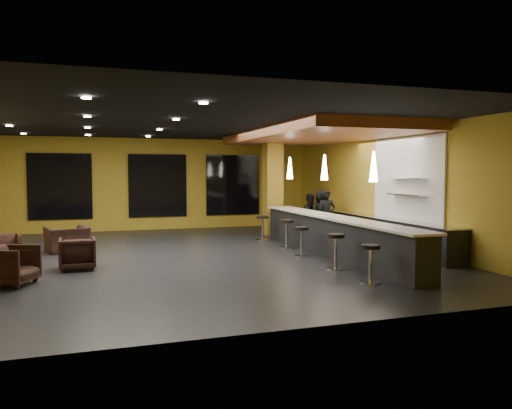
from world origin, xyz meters
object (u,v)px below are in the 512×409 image
object	(u,v)px
staff_b	(311,216)
bar_stool_3	(287,230)
pendant_0	(374,167)
staff_a	(326,215)
bar_stool_4	(263,225)
armchair_b	(77,253)
armchair_a	(11,266)
bar_counter	(332,237)
staff_c	(322,214)
bar_stool_0	(370,259)
bar_stool_2	(302,237)
column	(273,185)
bar_stool_1	(336,247)
prep_counter	(386,234)
armchair_c	(4,248)
armchair_d	(67,239)
pendant_2	(290,168)
pendant_1	(324,167)

from	to	relation	value
staff_b	bar_stool_3	bearing A→B (deg)	-143.28
pendant_0	staff_a	distance (m)	4.97
bar_stool_4	armchair_b	bearing A→B (deg)	-150.33
armchair_a	bar_counter	bearing A→B (deg)	-56.90
staff_a	staff_b	bearing A→B (deg)	117.74
staff_c	bar_stool_3	distance (m)	2.52
bar_stool_0	bar_stool_2	xyz separation A→B (m)	(-0.04, 3.33, 0.01)
column	bar_stool_1	distance (m)	6.55
staff_c	bar_stool_2	size ratio (longest dim) A/B	2.07
prep_counter	column	xyz separation A→B (m)	(-2.00, 4.10, 1.32)
armchair_c	armchair_d	xyz separation A→B (m)	(1.41, 1.12, 0.01)
pendant_0	bar_stool_1	distance (m)	2.01
bar_stool_4	bar_stool_2	bearing A→B (deg)	-90.57
pendant_0	prep_counter	bearing A→B (deg)	51.34
pendant_0	staff_b	distance (m)	5.57
armchair_b	armchair_c	distance (m)	2.37
staff_b	armchair_c	distance (m)	9.21
staff_b	bar_stool_1	xyz separation A→B (m)	(-1.71, -5.04, -0.23)
armchair_b	bar_stool_2	distance (m)	5.56
bar_stool_4	pendant_2	bearing A→B (deg)	-17.64
staff_c	bar_stool_3	size ratio (longest dim) A/B	1.96
pendant_2	armchair_c	distance (m)	8.52
pendant_2	bar_stool_1	world-z (taller)	pendant_2
bar_counter	armchair_d	bearing A→B (deg)	157.48
staff_b	bar_stool_4	world-z (taller)	staff_b
pendant_1	staff_c	size ratio (longest dim) A/B	0.43
pendant_0	staff_c	bearing A→B (deg)	76.60
bar_stool_0	bar_stool_3	world-z (taller)	bar_stool_3
bar_stool_2	pendant_1	bearing A→B (deg)	27.24
bar_stool_3	pendant_2	bearing A→B (deg)	64.55
pendant_1	staff_b	distance (m)	3.31
bar_counter	column	bearing A→B (deg)	90.00
pendant_0	armchair_d	world-z (taller)	pendant_0
pendant_0	staff_a	xyz separation A→B (m)	(1.12, 4.59, -1.53)
prep_counter	armchair_d	distance (m)	9.06
pendant_0	pendant_1	bearing A→B (deg)	90.00
pendant_1	armchair_a	world-z (taller)	pendant_1
prep_counter	armchair_c	xyz separation A→B (m)	(-10.18, 1.18, -0.09)
bar_counter	pendant_0	world-z (taller)	pendant_0
bar_stool_0	bar_stool_4	distance (m)	6.54
pendant_1	staff_a	size ratio (longest dim) A/B	0.43
column	armchair_a	size ratio (longest dim) A/B	4.07
staff_b	bar_stool_3	distance (m)	2.34
pendant_2	armchair_c	world-z (taller)	pendant_2
armchair_d	bar_stool_4	xyz separation A→B (m)	(5.92, 0.46, 0.16)
pendant_0	armchair_c	size ratio (longest dim) A/B	0.94
staff_a	armchair_b	world-z (taller)	staff_a
prep_counter	staff_a	size ratio (longest dim) A/B	3.66
bar_counter	bar_stool_2	xyz separation A→B (m)	(-0.87, 0.05, 0.00)
pendant_0	armchair_a	xyz separation A→B (m)	(-7.63, 0.79, -1.96)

